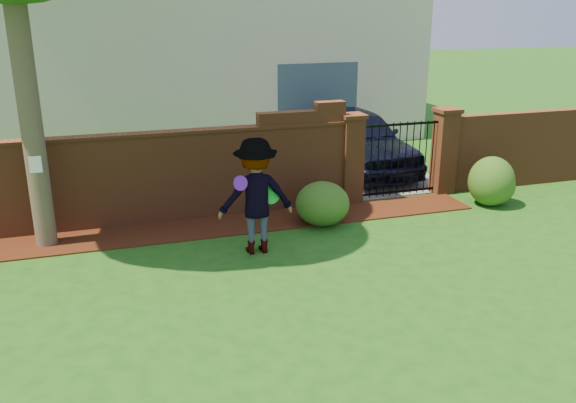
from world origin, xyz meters
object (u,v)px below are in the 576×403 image
object	(u,v)px
car	(360,141)
frisbee_purple	(240,183)
man	(256,197)
frisbee_green	(271,196)

from	to	relation	value
car	frisbee_purple	distance (m)	6.03
car	frisbee_purple	bearing A→B (deg)	-135.63
man	frisbee_purple	world-z (taller)	man
frisbee_purple	frisbee_green	world-z (taller)	frisbee_purple
man	frisbee_green	size ratio (longest dim) A/B	6.85
frisbee_purple	frisbee_green	distance (m)	0.72
man	frisbee_purple	distance (m)	0.53
frisbee_green	man	bearing A→B (deg)	177.72
man	frisbee_green	world-z (taller)	man
car	frisbee_green	size ratio (longest dim) A/B	15.85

